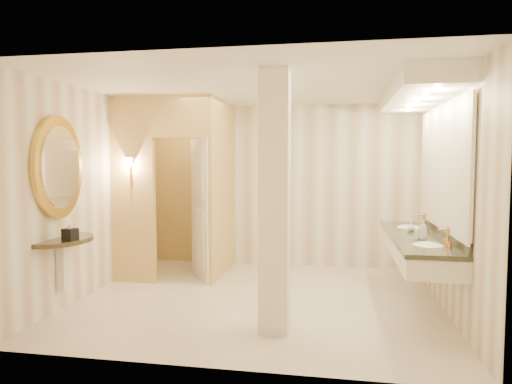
# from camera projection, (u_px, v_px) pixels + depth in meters

# --- Properties ---
(floor) EXTENTS (4.50, 4.50, 0.00)m
(floor) POSITION_uv_depth(u_px,v_px,m) (258.00, 299.00, 5.86)
(floor) COLOR silver
(floor) RESTS_ON ground
(ceiling) EXTENTS (4.50, 4.50, 0.00)m
(ceiling) POSITION_uv_depth(u_px,v_px,m) (258.00, 86.00, 5.67)
(ceiling) COLOR white
(ceiling) RESTS_ON wall_back
(wall_back) EXTENTS (4.50, 0.02, 2.70)m
(wall_back) POSITION_uv_depth(u_px,v_px,m) (278.00, 186.00, 7.73)
(wall_back) COLOR white
(wall_back) RESTS_ON floor
(wall_front) EXTENTS (4.50, 0.02, 2.70)m
(wall_front) POSITION_uv_depth(u_px,v_px,m) (218.00, 212.00, 3.80)
(wall_front) COLOR white
(wall_front) RESTS_ON floor
(wall_left) EXTENTS (0.02, 4.00, 2.70)m
(wall_left) POSITION_uv_depth(u_px,v_px,m) (94.00, 192.00, 6.16)
(wall_left) COLOR white
(wall_left) RESTS_ON floor
(wall_right) EXTENTS (0.02, 4.00, 2.70)m
(wall_right) POSITION_uv_depth(u_px,v_px,m) (446.00, 197.00, 5.38)
(wall_right) COLOR white
(wall_right) RESTS_ON floor
(toilet_closet) EXTENTS (1.50, 1.55, 2.70)m
(toilet_closet) POSITION_uv_depth(u_px,v_px,m) (196.00, 186.00, 6.91)
(toilet_closet) COLOR #F3D87F
(toilet_closet) RESTS_ON floor
(wall_sconce) EXTENTS (0.14, 0.14, 0.42)m
(wall_sconce) POSITION_uv_depth(u_px,v_px,m) (130.00, 164.00, 6.50)
(wall_sconce) COLOR #BF823D
(wall_sconce) RESTS_ON toilet_closet
(vanity) EXTENTS (0.75, 2.63, 2.09)m
(vanity) POSITION_uv_depth(u_px,v_px,m) (421.00, 173.00, 5.48)
(vanity) COLOR white
(vanity) RESTS_ON floor
(console_shelf) EXTENTS (0.92, 0.92, 1.91)m
(console_shelf) POSITION_uv_depth(u_px,v_px,m) (58.00, 198.00, 5.30)
(console_shelf) COLOR black
(console_shelf) RESTS_ON floor
(pillar) EXTENTS (0.30, 0.30, 2.70)m
(pillar) POSITION_uv_depth(u_px,v_px,m) (275.00, 202.00, 4.68)
(pillar) COLOR white
(pillar) RESTS_ON floor
(tissue_box) EXTENTS (0.16, 0.16, 0.13)m
(tissue_box) POSITION_uv_depth(u_px,v_px,m) (70.00, 234.00, 5.16)
(tissue_box) COLOR black
(tissue_box) RESTS_ON console_shelf
(toilet) EXTENTS (0.47, 0.73, 0.70)m
(toilet) POSITION_uv_depth(u_px,v_px,m) (212.00, 245.00, 7.73)
(toilet) COLOR white
(toilet) RESTS_ON floor
(soap_bottle_a) EXTENTS (0.08, 0.08, 0.15)m
(soap_bottle_a) POSITION_uv_depth(u_px,v_px,m) (419.00, 232.00, 5.26)
(soap_bottle_a) COLOR beige
(soap_bottle_a) RESTS_ON vanity
(soap_bottle_b) EXTENTS (0.13, 0.13, 0.13)m
(soap_bottle_b) POSITION_uv_depth(u_px,v_px,m) (411.00, 227.00, 5.77)
(soap_bottle_b) COLOR silver
(soap_bottle_b) RESTS_ON vanity
(soap_bottle_c) EXTENTS (0.11, 0.11, 0.23)m
(soap_bottle_c) POSITION_uv_depth(u_px,v_px,m) (423.00, 230.00, 5.20)
(soap_bottle_c) COLOR #C6B28C
(soap_bottle_c) RESTS_ON vanity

